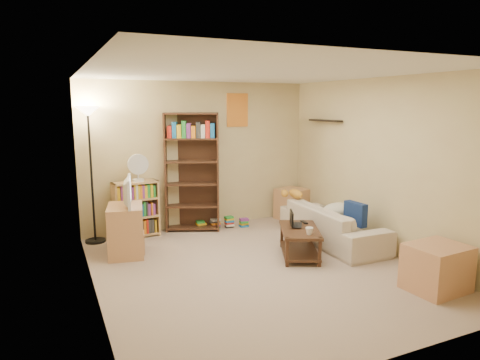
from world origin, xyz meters
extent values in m
plane|color=tan|center=(0.00, 0.00, 0.00)|extent=(4.50, 4.50, 0.00)
cube|color=beige|center=(0.00, 2.25, 1.25)|extent=(4.00, 0.04, 2.50)
cube|color=beige|center=(0.00, -2.25, 1.25)|extent=(4.00, 0.04, 2.50)
cube|color=beige|center=(-2.00, 0.00, 1.25)|extent=(0.04, 4.50, 2.50)
cube|color=beige|center=(2.00, 0.00, 1.25)|extent=(0.04, 4.50, 2.50)
cube|color=white|center=(0.00, 0.00, 2.50)|extent=(4.00, 4.50, 0.04)
cube|color=red|center=(0.72, 2.24, 2.02)|extent=(0.40, 0.02, 0.58)
cube|color=black|center=(1.92, 1.30, 1.85)|extent=(0.12, 0.80, 0.03)
imported|color=beige|center=(1.55, 0.51, 0.29)|extent=(1.99, 0.85, 0.57)
cube|color=navy|center=(1.64, 0.08, 0.55)|extent=(0.14, 0.38, 0.34)
ellipsoid|color=beige|center=(1.69, 0.55, 0.49)|extent=(0.53, 0.38, 0.23)
ellipsoid|color=orange|center=(1.35, 1.26, 0.64)|extent=(0.36, 0.17, 0.15)
sphere|color=orange|center=(1.14, 1.27, 0.67)|extent=(0.12, 0.12, 0.12)
cube|color=#47261B|center=(0.75, 0.18, 0.38)|extent=(0.84, 1.04, 0.04)
cube|color=#47261B|center=(0.75, 0.18, 0.08)|extent=(0.80, 0.98, 0.03)
cube|color=#47261B|center=(0.39, -0.09, 0.20)|extent=(0.04, 0.04, 0.40)
cube|color=#47261B|center=(0.78, -0.27, 0.20)|extent=(0.04, 0.04, 0.40)
cube|color=#47261B|center=(0.73, 0.64, 0.20)|extent=(0.04, 0.04, 0.40)
cube|color=#47261B|center=(1.12, 0.45, 0.20)|extent=(0.04, 0.04, 0.40)
imported|color=black|center=(0.82, 0.28, 0.42)|extent=(0.48, 0.47, 0.02)
cube|color=white|center=(0.70, 0.33, 0.52)|extent=(0.14, 0.28, 0.20)
imported|color=white|center=(0.72, -0.11, 0.45)|extent=(0.13, 0.13, 0.10)
cube|color=black|center=(0.97, 0.41, 0.41)|extent=(0.07, 0.17, 0.02)
cube|color=tan|center=(-1.45, 1.27, 0.36)|extent=(0.60, 0.75, 0.71)
imported|color=black|center=(-1.45, 1.27, 0.92)|extent=(0.74, 0.36, 0.40)
cube|color=#412619|center=(-0.20, 2.04, 0.99)|extent=(0.94, 0.62, 1.99)
cube|color=tan|center=(-1.15, 2.05, 0.46)|extent=(0.74, 0.36, 0.91)
cylinder|color=silver|center=(-1.10, 2.03, 0.93)|extent=(0.18, 0.18, 0.04)
cylinder|color=silver|center=(-1.10, 2.03, 1.03)|extent=(0.02, 0.02, 0.18)
cylinder|color=silver|center=(-1.10, 2.00, 1.19)|extent=(0.32, 0.06, 0.32)
cylinder|color=black|center=(-1.80, 2.05, 0.02)|extent=(0.31, 0.31, 0.03)
cylinder|color=black|center=(-1.80, 2.05, 0.99)|extent=(0.03, 0.03, 1.98)
cone|color=beige|center=(-1.80, 2.05, 2.02)|extent=(0.36, 0.36, 0.16)
cube|color=tan|center=(1.72, 1.97, 0.29)|extent=(0.63, 0.63, 0.57)
cube|color=tan|center=(1.58, -1.42, 0.27)|extent=(0.68, 0.58, 0.54)
cube|color=red|center=(-0.06, 2.05, 0.07)|extent=(0.16, 0.13, 0.14)
cube|color=#1966B2|center=(0.18, 1.98, 0.08)|extent=(0.16, 0.13, 0.17)
cube|color=gold|center=(0.42, 1.92, 0.10)|extent=(0.16, 0.13, 0.20)
cube|color=#268C33|center=(0.66, 1.85, 0.08)|extent=(0.16, 0.13, 0.15)
camera|label=1|loc=(-2.40, -4.72, 2.11)|focal=32.00mm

